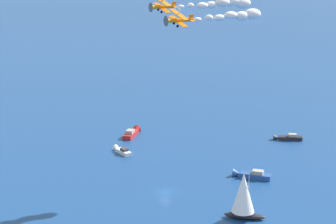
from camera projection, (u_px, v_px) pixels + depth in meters
ground_plane at (165, 192)px, 168.74m from camera, size 2000.00×2000.00×0.00m
motorboat_near_centre at (121, 151)px, 197.95m from camera, size 4.85×7.84×2.23m
motorboat_offshore at (132, 133)px, 214.47m from camera, size 10.46×5.40×2.94m
motorboat_ahead at (250, 175)px, 178.09m from camera, size 4.72×10.20×2.87m
motorboat_mid_cluster at (287, 138)px, 209.80m from camera, size 6.02×8.66×2.50m
sailboat_outer_ring_b at (244, 195)px, 152.13m from camera, size 6.56×9.54×11.90m
biplane_lead at (178, 20)px, 151.33m from camera, size 7.04×7.03×3.68m
wingwalker_lead at (179, 10)px, 150.36m from camera, size 0.84×1.32×1.53m
smoke_trail_lead at (239, 15)px, 158.52m from camera, size 16.49×11.10×3.19m
biplane_wingman at (162, 6)px, 164.57m from camera, size 7.04×7.03×3.68m
smoke_trail_wingman at (228, 3)px, 172.56m from camera, size 19.03×12.85×3.80m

